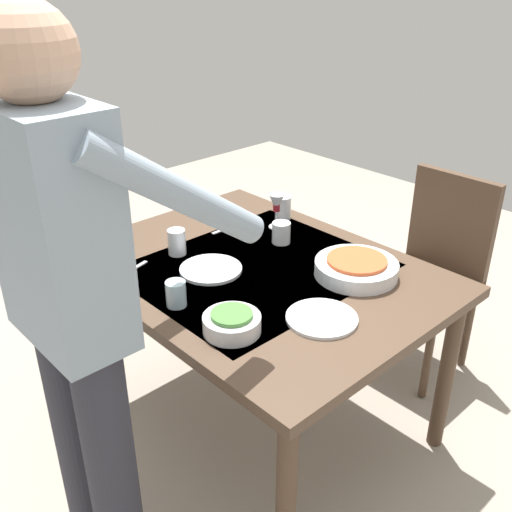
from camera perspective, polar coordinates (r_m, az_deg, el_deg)
ground_plane at (r=2.58m, az=0.00°, el=-15.55°), size 6.00×6.00×0.00m
dining_table at (r=2.19m, az=0.00°, el=-2.88°), size 1.33×1.01×0.73m
chair_near at (r=2.75m, az=17.13°, el=-0.51°), size 0.40×0.40×0.91m
person_server at (r=1.56m, az=-17.21°, el=-4.48°), size 0.42×0.61×1.69m
wine_bottle at (r=2.35m, az=-16.56°, el=3.08°), size 0.07×0.07×0.30m
wine_glass_left at (r=2.45m, az=2.03°, el=5.05°), size 0.07×0.07×0.15m
water_cup_near_left at (r=2.34m, az=2.49°, el=2.30°), size 0.07×0.07×0.09m
water_cup_near_right at (r=1.93m, az=-7.85°, el=-3.68°), size 0.07×0.07×0.09m
water_cup_far_left at (r=2.26m, az=-7.77°, el=1.37°), size 0.07×0.07×0.10m
water_cup_far_right at (r=2.56m, az=2.67°, el=4.76°), size 0.07×0.07×0.10m
serving_bowl_pasta at (r=2.12m, az=9.80°, el=-1.11°), size 0.30×0.30×0.07m
side_bowl_salad at (r=1.79m, az=-2.38°, el=-6.52°), size 0.18×0.18×0.07m
dinner_plate_near at (r=2.14m, az=-4.45°, el=-1.30°), size 0.23×0.23×0.01m
dinner_plate_far at (r=1.87m, az=6.46°, el=-6.08°), size 0.23×0.23×0.01m
table_knife at (r=2.49m, az=-2.50°, el=2.86°), size 0.02×0.20×0.00m
table_fork at (r=2.18m, az=-12.26°, el=-1.45°), size 0.06×0.18×0.00m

